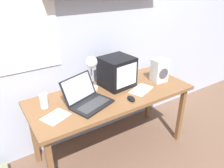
{
  "coord_description": "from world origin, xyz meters",
  "views": [
    {
      "loc": [
        -1.0,
        -1.56,
        1.72
      ],
      "look_at": [
        0.0,
        0.0,
        0.8
      ],
      "focal_mm": 35.0,
      "sensor_mm": 36.0,
      "label": 1
    }
  ],
  "objects_px": {
    "laptop": "(86,97)",
    "open_notebook": "(141,90)",
    "space_heater": "(159,70)",
    "desk_lamp": "(92,67)",
    "crt_monitor": "(117,72)",
    "computer_mouse": "(131,98)",
    "corner_desk": "(112,99)",
    "loose_paper_near_monitor": "(56,117)",
    "juice_glass": "(44,102)"
  },
  "relations": [
    {
      "from": "laptop",
      "to": "open_notebook",
      "type": "relative_size",
      "value": 1.52
    },
    {
      "from": "space_heater",
      "to": "laptop",
      "type": "bearing_deg",
      "value": -177.56
    },
    {
      "from": "desk_lamp",
      "to": "space_heater",
      "type": "relative_size",
      "value": 1.48
    },
    {
      "from": "crt_monitor",
      "to": "laptop",
      "type": "bearing_deg",
      "value": -167.53
    },
    {
      "from": "computer_mouse",
      "to": "laptop",
      "type": "bearing_deg",
      "value": 154.78
    },
    {
      "from": "laptop",
      "to": "computer_mouse",
      "type": "relative_size",
      "value": 3.84
    },
    {
      "from": "corner_desk",
      "to": "laptop",
      "type": "xyz_separation_m",
      "value": [
        -0.29,
        -0.03,
        0.12
      ]
    },
    {
      "from": "laptop",
      "to": "loose_paper_near_monitor",
      "type": "height_order",
      "value": "laptop"
    },
    {
      "from": "open_notebook",
      "to": "crt_monitor",
      "type": "bearing_deg",
      "value": 124.52
    },
    {
      "from": "corner_desk",
      "to": "crt_monitor",
      "type": "height_order",
      "value": "crt_monitor"
    },
    {
      "from": "corner_desk",
      "to": "space_heater",
      "type": "xyz_separation_m",
      "value": [
        0.57,
        -0.04,
        0.19
      ]
    },
    {
      "from": "desk_lamp",
      "to": "juice_glass",
      "type": "xyz_separation_m",
      "value": [
        -0.49,
        -0.04,
        -0.21
      ]
    },
    {
      "from": "space_heater",
      "to": "computer_mouse",
      "type": "bearing_deg",
      "value": -158.53
    },
    {
      "from": "crt_monitor",
      "to": "desk_lamp",
      "type": "relative_size",
      "value": 0.92
    },
    {
      "from": "crt_monitor",
      "to": "open_notebook",
      "type": "distance_m",
      "value": 0.3
    },
    {
      "from": "desk_lamp",
      "to": "computer_mouse",
      "type": "distance_m",
      "value": 0.47
    },
    {
      "from": "space_heater",
      "to": "loose_paper_near_monitor",
      "type": "bearing_deg",
      "value": -174.48
    },
    {
      "from": "juice_glass",
      "to": "space_heater",
      "type": "distance_m",
      "value": 1.21
    },
    {
      "from": "juice_glass",
      "to": "open_notebook",
      "type": "distance_m",
      "value": 0.93
    },
    {
      "from": "juice_glass",
      "to": "computer_mouse",
      "type": "xyz_separation_m",
      "value": [
        0.7,
        -0.3,
        -0.04
      ]
    },
    {
      "from": "corner_desk",
      "to": "computer_mouse",
      "type": "height_order",
      "value": "computer_mouse"
    },
    {
      "from": "corner_desk",
      "to": "computer_mouse",
      "type": "xyz_separation_m",
      "value": [
        0.08,
        -0.2,
        0.08
      ]
    },
    {
      "from": "space_heater",
      "to": "loose_paper_near_monitor",
      "type": "relative_size",
      "value": 0.99
    },
    {
      "from": "loose_paper_near_monitor",
      "to": "laptop",
      "type": "bearing_deg",
      "value": 11.05
    },
    {
      "from": "space_heater",
      "to": "loose_paper_near_monitor",
      "type": "distance_m",
      "value": 1.17
    },
    {
      "from": "juice_glass",
      "to": "crt_monitor",
      "type": "bearing_deg",
      "value": 1.26
    },
    {
      "from": "corner_desk",
      "to": "open_notebook",
      "type": "distance_m",
      "value": 0.31
    },
    {
      "from": "juice_glass",
      "to": "space_heater",
      "type": "relative_size",
      "value": 0.5
    },
    {
      "from": "corner_desk",
      "to": "space_heater",
      "type": "bearing_deg",
      "value": -3.78
    },
    {
      "from": "corner_desk",
      "to": "computer_mouse",
      "type": "bearing_deg",
      "value": -68.7
    },
    {
      "from": "corner_desk",
      "to": "laptop",
      "type": "distance_m",
      "value": 0.31
    },
    {
      "from": "crt_monitor",
      "to": "corner_desk",
      "type": "bearing_deg",
      "value": -145.55
    },
    {
      "from": "open_notebook",
      "to": "laptop",
      "type": "bearing_deg",
      "value": 173.21
    },
    {
      "from": "space_heater",
      "to": "open_notebook",
      "type": "bearing_deg",
      "value": -165.31
    },
    {
      "from": "desk_lamp",
      "to": "open_notebook",
      "type": "height_order",
      "value": "desk_lamp"
    },
    {
      "from": "space_heater",
      "to": "juice_glass",
      "type": "bearing_deg",
      "value": 176.37
    },
    {
      "from": "juice_glass",
      "to": "loose_paper_near_monitor",
      "type": "height_order",
      "value": "juice_glass"
    },
    {
      "from": "desk_lamp",
      "to": "space_heater",
      "type": "xyz_separation_m",
      "value": [
        0.71,
        -0.18,
        -0.14
      ]
    },
    {
      "from": "corner_desk",
      "to": "loose_paper_near_monitor",
      "type": "bearing_deg",
      "value": -171.5
    },
    {
      "from": "desk_lamp",
      "to": "loose_paper_near_monitor",
      "type": "relative_size",
      "value": 1.47
    },
    {
      "from": "crt_monitor",
      "to": "space_heater",
      "type": "height_order",
      "value": "crt_monitor"
    },
    {
      "from": "juice_glass",
      "to": "computer_mouse",
      "type": "bearing_deg",
      "value": -23.35
    },
    {
      "from": "corner_desk",
      "to": "desk_lamp",
      "type": "relative_size",
      "value": 4.37
    },
    {
      "from": "laptop",
      "to": "space_heater",
      "type": "xyz_separation_m",
      "value": [
        0.86,
        -0.01,
        0.06
      ]
    },
    {
      "from": "laptop",
      "to": "juice_glass",
      "type": "bearing_deg",
      "value": 139.58
    },
    {
      "from": "computer_mouse",
      "to": "loose_paper_near_monitor",
      "type": "relative_size",
      "value": 0.46
    },
    {
      "from": "corner_desk",
      "to": "desk_lamp",
      "type": "xyz_separation_m",
      "value": [
        -0.14,
        0.14,
        0.32
      ]
    },
    {
      "from": "corner_desk",
      "to": "loose_paper_near_monitor",
      "type": "xyz_separation_m",
      "value": [
        -0.59,
        -0.09,
        0.06
      ]
    },
    {
      "from": "open_notebook",
      "to": "corner_desk",
      "type": "bearing_deg",
      "value": 161.06
    },
    {
      "from": "crt_monitor",
      "to": "computer_mouse",
      "type": "bearing_deg",
      "value": -106.69
    }
  ]
}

